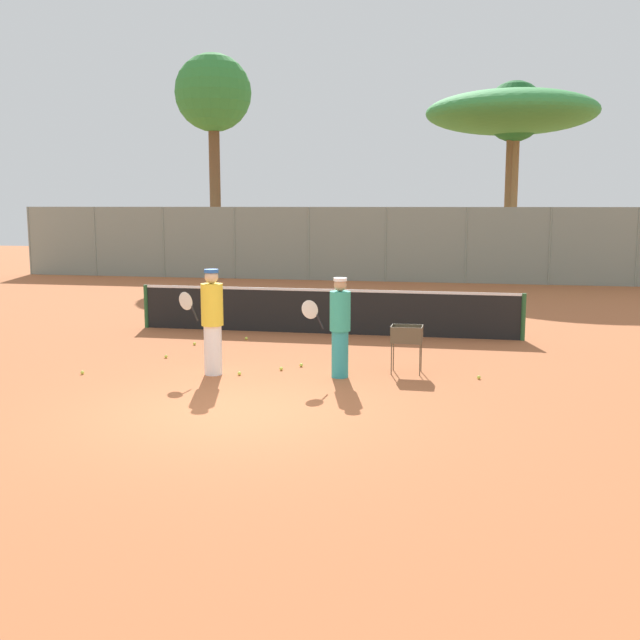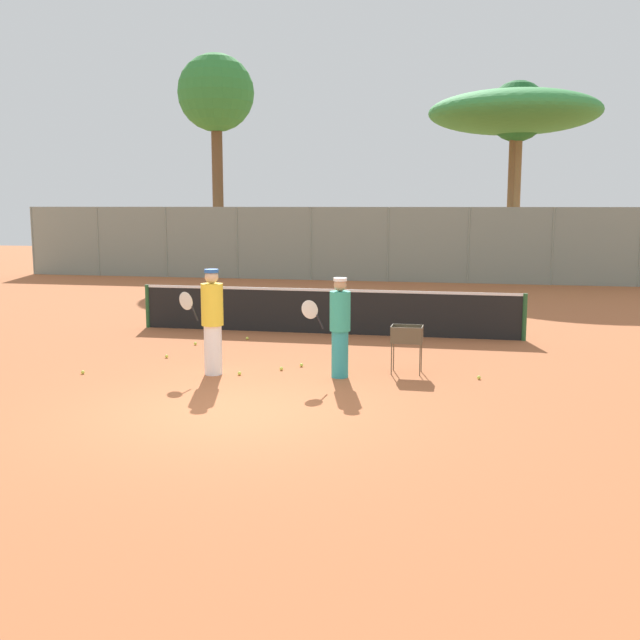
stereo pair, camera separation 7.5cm
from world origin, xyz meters
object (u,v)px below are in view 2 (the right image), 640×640
Objects in this scene: parked_car at (277,255)px; tennis_net at (326,310)px; player_white_outfit at (340,326)px; ball_cart at (407,338)px; player_red_cap at (212,320)px.

tennis_net is at bearing -71.29° from parked_car.
ball_cart is (1.13, 0.58, -0.28)m from player_white_outfit.
player_white_outfit is (1.12, -4.41, 0.36)m from tennis_net.
tennis_net is 4.44m from ball_cart.
parked_car reaches higher than tennis_net.
tennis_net is 18.31m from parked_car.
parked_car is (-5.87, 17.35, 0.10)m from tennis_net.
parked_car is (-4.72, 21.99, -0.33)m from player_red_cap.
player_white_outfit is 2.04× the size of ball_cart.
ball_cart is (3.41, 0.82, -0.34)m from player_red_cap.
tennis_net is 2.19× the size of parked_car.
tennis_net is 10.56× the size of ball_cart.
player_white_outfit is 0.93× the size of player_red_cap.
tennis_net is 4.56m from player_white_outfit.
player_white_outfit reaches higher than tennis_net.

